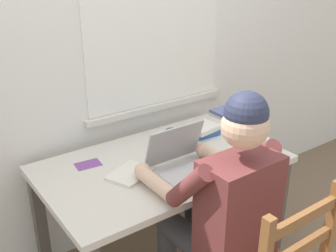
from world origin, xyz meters
TOP-DOWN VIEW (x-y plane):
  - back_wall at (0.00, 0.46)m, footprint 6.00×0.08m
  - desk at (0.00, 0.00)m, footprint 1.27×0.77m
  - seated_person at (0.00, -0.46)m, footprint 0.50×0.60m
  - laptop at (0.03, -0.16)m, footprint 0.33×0.30m
  - computer_mouse at (0.29, -0.24)m, footprint 0.06×0.10m
  - coffee_mug_white at (0.48, -0.25)m, footprint 0.12×0.08m
  - coffee_mug_dark at (0.15, 0.12)m, footprint 0.12×0.08m
  - book_stack_main at (0.39, 0.13)m, footprint 0.21×0.16m
  - paper_pile_near_laptop at (-0.21, -0.03)m, footprint 0.26×0.23m
  - landscape_photo_print at (-0.34, 0.19)m, footprint 0.14×0.10m

SIDE VIEW (x-z plane):
  - desk at x=0.00m, z-range 0.26..0.96m
  - seated_person at x=0.00m, z-range 0.06..1.30m
  - landscape_photo_print at x=-0.34m, z-range 0.70..0.70m
  - paper_pile_near_laptop at x=-0.21m, z-range 0.70..0.72m
  - computer_mouse at x=0.29m, z-range 0.70..0.74m
  - book_stack_main at x=0.39m, z-range 0.70..0.76m
  - coffee_mug_dark at x=0.15m, z-range 0.70..0.80m
  - coffee_mug_white at x=0.48m, z-range 0.70..0.80m
  - laptop at x=0.03m, z-range 0.64..0.87m
  - back_wall at x=0.00m, z-range 0.00..2.60m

